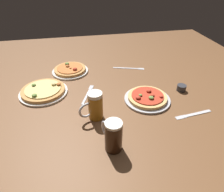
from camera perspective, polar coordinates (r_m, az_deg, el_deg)
The scene contains 10 objects.
ground_plane at distance 1.19m, azimuth -0.00°, elevation -1.38°, with size 2.40×2.40×0.03m, color brown.
pizza_plate_near at distance 1.18m, azimuth 10.08°, elevation -0.54°, with size 0.27×0.27×0.05m.
pizza_plate_far at distance 1.29m, azimuth -19.05°, elevation 1.39°, with size 0.29×0.29×0.05m.
pizza_plate_side at distance 1.50m, azimuth -11.90°, elevation 7.33°, with size 0.26×0.26×0.05m.
beer_mug_dark at distance 1.01m, azimuth -4.99°, elevation -2.90°, with size 0.13×0.08×0.15m.
beer_mug_amber at distance 0.85m, azimuth 0.24°, elevation -11.25°, with size 0.08×0.13×0.15m.
ramekin_sauce at distance 1.32m, azimuth 19.27°, elevation 2.22°, with size 0.06×0.06×0.04m, color #333338.
fork_left at distance 1.23m, azimuth -6.96°, elevation 0.68°, with size 0.10×0.20×0.01m.
knife_right at distance 1.15m, azimuth 22.26°, elevation -4.86°, with size 0.22×0.04×0.01m.
fork_spare at distance 1.53m, azimuth 5.00°, elevation 7.97°, with size 0.23×0.09×0.01m.
Camera 1 is at (-0.19, -0.95, 0.69)m, focal length 31.91 mm.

